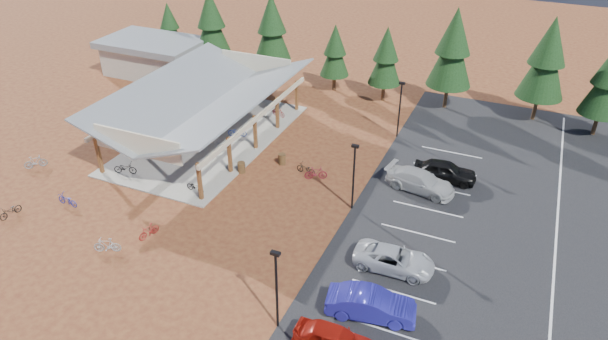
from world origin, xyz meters
The scene contains 37 objects.
ground centered at (0.00, 0.00, 0.00)m, with size 140.00×140.00×0.00m, color #592517.
asphalt_lot centered at (18.50, 3.00, 0.02)m, with size 27.00×44.00×0.04m, color black.
concrete_pad centered at (-10.00, 7.00, 0.05)m, with size 10.60×18.60×0.10m, color gray.
bike_pavilion centered at (-10.00, 7.00, 3.82)m, with size 11.65×19.40×4.97m.
outbuilding centered at (-24.00, 18.00, 2.03)m, with size 11.00×7.00×3.90m.
lamp_post_0 centered at (5.00, -10.00, 2.98)m, with size 0.50×0.25×5.14m.
lamp_post_1 centered at (5.00, 2.00, 2.98)m, with size 0.50×0.25×5.14m.
lamp_post_2 centered at (5.00, 14.00, 2.98)m, with size 0.50×0.25×5.14m.
trash_bin_0 centered at (-4.61, 3.13, 0.45)m, with size 0.60×0.60×0.90m, color #4E351C.
trash_bin_1 centered at (-2.26, 5.61, 0.45)m, with size 0.60×0.60×0.90m, color #4E351C.
pine_0 centered at (-25.00, 22.73, 4.10)m, with size 2.89×2.89×6.73m.
pine_1 centered at (-18.21, 21.22, 5.61)m, with size 3.94×3.94×9.19m.
pine_2 centered at (-11.23, 22.02, 5.64)m, with size 3.96×3.96×9.23m.
pine_3 centered at (-3.93, 21.65, 4.26)m, with size 3.00×3.00×6.98m.
pine_4 centered at (1.52, 21.18, 4.60)m, with size 3.24×3.24×7.54m.
pine_5 centered at (7.63, 21.91, 6.00)m, with size 4.22×4.22×9.83m.
pine_6 centered at (15.77, 22.54, 5.96)m, with size 4.19×4.19×9.76m.
bike_0 centered at (-12.79, -0.80, 0.58)m, with size 0.64×1.82×0.96m, color black.
bike_1 centered at (-10.73, 5.09, 0.61)m, with size 0.48×1.70×1.02m, color gray.
bike_2 centered at (-12.65, 9.07, 0.57)m, with size 0.62×1.78×0.94m, color navy.
bike_3 centered at (-11.57, 12.83, 0.61)m, with size 0.48×1.70×1.02m, color maroon.
bike_4 centered at (-6.30, -0.80, 0.52)m, with size 0.55×1.59×0.83m, color black.
bike_5 centered at (-9.26, 6.02, 0.57)m, with size 0.44×1.57×0.94m, color gray.
bike_6 centered at (-7.88, 8.21, 0.54)m, with size 0.59×1.68×0.88m, color #2640A0.
bike_7 centered at (-6.34, 13.30, 0.55)m, with size 0.43×1.51×0.91m, color maroon.
bike_8 centered at (-16.44, -8.47, 0.44)m, with size 0.58×1.66×0.87m, color black.
bike_9 centered at (-20.04, -2.85, 0.52)m, with size 0.49×1.74×1.05m, color gray.
bike_10 centered at (-13.79, -5.88, 0.46)m, with size 0.61×1.76×0.92m, color navy.
bike_11 centered at (-6.18, -6.48, 0.48)m, with size 0.45×1.58×0.95m, color maroon.
bike_13 centered at (-7.63, -8.79, 0.53)m, with size 0.50×1.75×1.05m, color #9CA0A5.
bike_15 centered at (1.14, 4.58, 0.53)m, with size 0.50×1.77×1.06m, color maroon.
bike_16 centered at (0.13, 4.98, 0.45)m, with size 0.59×1.70×0.90m, color black.
car_0 centered at (8.34, -10.28, 0.76)m, with size 1.70×4.23×1.44m, color #9D150B.
car_1 centered at (9.34, -7.29, 0.85)m, with size 1.71×4.90×1.61m, color #232196.
car_2 centered at (9.45, -3.01, 0.72)m, with size 2.26×4.91×1.36m, color #B5B7BE.
car_3 centered at (8.86, 6.25, 0.80)m, with size 2.12×5.21×1.51m, color #B2B2B2.
car_4 centered at (10.25, 8.35, 0.84)m, with size 1.90×4.72×1.61m, color black.
Camera 1 is at (14.60, -28.32, 22.37)m, focal length 32.00 mm.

